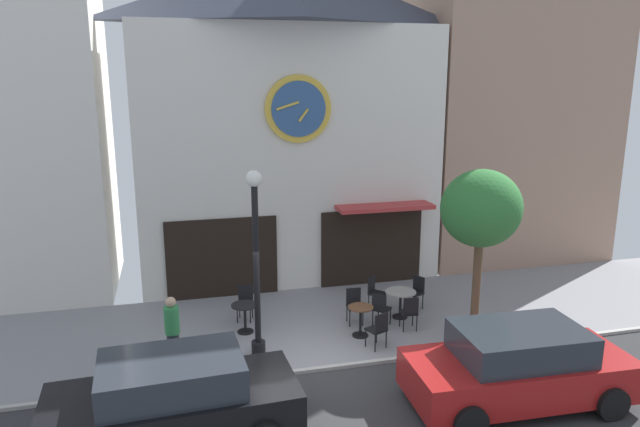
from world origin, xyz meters
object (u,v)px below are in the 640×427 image
Objects in this scene: cafe_chair_facing_wall at (416,290)px; parked_car_black at (173,401)px; cafe_chair_corner at (381,307)px; cafe_chair_under_awning at (410,311)px; cafe_table_rightmost at (245,313)px; cafe_chair_outer at (375,290)px; street_tree at (481,210)px; parked_car_red at (518,366)px; cafe_chair_mid_row at (245,300)px; street_lamp at (256,265)px; cafe_table_center at (401,298)px; cafe_chair_by_entrance at (379,328)px; pedestrian_green at (173,333)px; cafe_table_center_right at (361,317)px; cafe_chair_near_tree at (354,303)px.

parked_car_black is at bearing -145.25° from cafe_chair_facing_wall.
cafe_chair_under_awning is (0.62, -0.40, 0.00)m from cafe_chair_corner.
cafe_chair_outer is (3.62, 0.65, 0.03)m from cafe_table_rightmost.
street_tree is 3.52m from cafe_chair_corner.
parked_car_red is at bearing -3.47° from parked_car_black.
cafe_chair_outer is at bearing -2.42° from cafe_chair_mid_row.
cafe_table_rightmost is 0.81× the size of cafe_chair_under_awning.
street_lamp is 4.44m from cafe_table_center.
cafe_chair_by_entrance reaches higher than cafe_table_center.
parked_car_red is (-0.63, -2.83, -2.44)m from street_tree.
parked_car_black is (-7.10, -2.44, -2.44)m from street_tree.
street_tree is at bearing -1.29° from pedestrian_green.
street_tree is 3.09m from cafe_chair_under_awning.
cafe_chair_under_awning is at bearing -12.89° from cafe_table_rightmost.
cafe_chair_outer is at bearing 59.58° from cafe_table_center_right.
cafe_chair_corner and cafe_chair_near_tree have the same top height.
cafe_table_center_right is 0.85× the size of cafe_chair_near_tree.
cafe_chair_mid_row is at bearing 90.59° from street_lamp.
cafe_table_rightmost is (-0.13, 1.35, -1.67)m from street_lamp.
pedestrian_green reaches higher than cafe_chair_near_tree.
cafe_table_center_right is 0.79m from cafe_chair_by_entrance.
pedestrian_green reaches higher than cafe_table_rightmost.
cafe_chair_mid_row is at bearing 156.21° from cafe_chair_under_awning.
cafe_chair_by_entrance is at bearing -6.68° from street_lamp.
street_tree is 4.60× the size of cafe_chair_outer.
street_tree is 3.63m from cafe_chair_by_entrance.
street_tree is 3.33m from cafe_table_center.
cafe_chair_facing_wall is at bearing 16.35° from pedestrian_green.
cafe_chair_corner is 0.21× the size of parked_car_red.
cafe_chair_outer and cafe_chair_under_awning have the same top height.
cafe_chair_mid_row is 0.21× the size of parked_car_black.
cafe_chair_outer is 2.43m from cafe_chair_by_entrance.
cafe_table_center_right is 0.17× the size of parked_car_red.
cafe_chair_near_tree is (-0.82, -0.75, 0.00)m from cafe_chair_outer.
cafe_chair_outer reaches higher than cafe_table_rightmost.
cafe_chair_corner is at bearing 67.77° from cafe_chair_by_entrance.
street_lamp is 4.76× the size of cafe_chair_under_awning.
cafe_table_center_right is 0.17× the size of parked_car_black.
street_tree is 0.94× the size of parked_car_black.
cafe_chair_near_tree is (2.67, 1.25, -1.64)m from street_lamp.
cafe_chair_outer is at bearing 42.44° from cafe_chair_near_tree.
cafe_chair_near_tree is 1.00× the size of cafe_chair_by_entrance.
cafe_chair_mid_row is 7.02m from parked_car_red.
cafe_chair_outer is (0.91, 1.56, 0.03)m from cafe_table_center_right.
cafe_chair_outer is 1.00× the size of cafe_chair_under_awning.
pedestrian_green is (-5.71, -0.59, 0.33)m from cafe_chair_under_awning.
cafe_chair_outer reaches higher than cafe_table_center.
cafe_chair_corner is (-1.36, -0.90, 0.00)m from cafe_chair_facing_wall.
cafe_chair_outer is 7.17m from parked_car_black.
cafe_chair_facing_wall is at bearing 14.23° from cafe_chair_near_tree.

